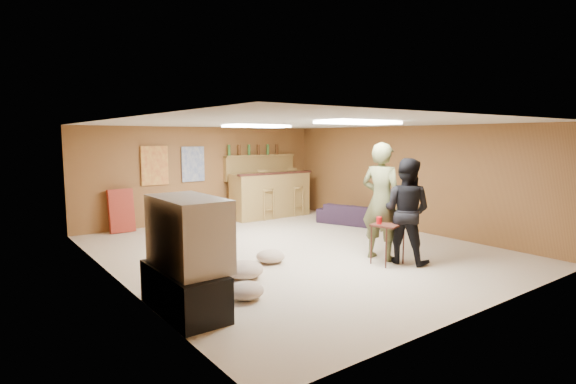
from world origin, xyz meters
TOP-DOWN VIEW (x-y plane):
  - ground at (0.00, 0.00)m, footprint 7.00×7.00m
  - ceiling at (0.00, 0.00)m, footprint 6.00×7.00m
  - wall_back at (0.00, 3.50)m, footprint 6.00×0.02m
  - wall_front at (0.00, -3.50)m, footprint 6.00×0.02m
  - wall_left at (-3.00, 0.00)m, footprint 0.02×7.00m
  - wall_right at (3.00, 0.00)m, footprint 0.02×7.00m
  - tv_stand at (-2.72, -1.50)m, footprint 0.55×1.30m
  - dvd_box at (-2.50, -1.50)m, footprint 0.35×0.50m
  - tv_body at (-2.65, -1.50)m, footprint 0.60×1.10m
  - tv_screen at (-2.34, -1.50)m, footprint 0.02×0.95m
  - bar_counter at (1.50, 2.95)m, footprint 2.00×0.60m
  - bar_lip at (1.50, 2.70)m, footprint 2.10×0.12m
  - bar_shelf at (1.50, 3.40)m, footprint 2.00×0.18m
  - bar_backing at (1.50, 3.42)m, footprint 2.00×0.14m
  - poster_left at (-1.20, 3.46)m, footprint 0.60×0.03m
  - poster_right at (-0.30, 3.46)m, footprint 0.55×0.03m
  - folding_chair_stack at (-2.00, 3.30)m, footprint 0.50×0.26m
  - ceiling_panel_front at (0.00, -1.50)m, footprint 1.20×0.60m
  - ceiling_panel_back at (0.00, 1.20)m, footprint 1.20×0.60m
  - person_olive at (0.75, -1.30)m, footprint 0.60×0.77m
  - person_black at (0.90, -1.67)m, footprint 0.88×0.97m
  - sofa at (2.48, 1.08)m, footprint 1.14×1.67m
  - tray_table at (0.61, -1.56)m, footprint 0.58×0.52m
  - cup_red_near at (0.46, -1.52)m, footprint 0.11×0.11m
  - cup_red_far at (0.72, -1.63)m, footprint 0.08×0.08m
  - cup_blue at (0.75, -1.47)m, footprint 0.08×0.08m
  - bar_stool_left at (1.23, 2.74)m, footprint 0.44×0.44m
  - bar_stool_right at (2.14, 2.75)m, footprint 0.51×0.51m
  - cushion_near_tv at (-1.54, -0.85)m, footprint 0.57×0.57m
  - cushion_mid at (-0.81, -0.43)m, footprint 0.47×0.47m
  - cushion_far at (-1.95, -1.56)m, footprint 0.47×0.47m
  - bottle_row at (1.30, 3.38)m, footprint 1.48×0.08m

SIDE VIEW (x-z plane):
  - ground at x=0.00m, z-range 0.00..0.00m
  - cushion_mid at x=-0.81m, z-range 0.00..0.20m
  - cushion_far at x=-1.95m, z-range 0.00..0.20m
  - cushion_near_tv at x=-1.54m, z-range 0.00..0.24m
  - dvd_box at x=-2.50m, z-range 0.11..0.19m
  - sofa at x=2.48m, z-range 0.00..0.45m
  - tv_stand at x=-2.72m, z-range 0.00..0.50m
  - tray_table at x=0.61m, z-range 0.00..0.64m
  - folding_chair_stack at x=-2.00m, z-range -0.01..0.91m
  - bar_stool_left at x=1.23m, z-range 0.00..1.09m
  - bar_counter at x=1.50m, z-range 0.00..1.10m
  - bar_stool_right at x=2.14m, z-range 0.00..1.27m
  - cup_blue at x=0.75m, z-range 0.64..0.74m
  - cup_red_far at x=0.72m, z-range 0.64..0.75m
  - cup_red_near at x=0.46m, z-range 0.64..0.75m
  - person_black at x=0.90m, z-range 0.00..1.64m
  - tv_body at x=-2.65m, z-range 0.50..1.30m
  - tv_screen at x=-2.34m, z-range 0.57..1.23m
  - person_olive at x=0.75m, z-range 0.00..1.88m
  - wall_back at x=0.00m, z-range 0.00..2.20m
  - wall_front at x=0.00m, z-range 0.00..2.20m
  - wall_left at x=-3.00m, z-range 0.00..2.20m
  - wall_right at x=3.00m, z-range 0.00..2.20m
  - bar_lip at x=1.50m, z-range 1.08..1.12m
  - bar_backing at x=1.50m, z-range 0.90..1.50m
  - poster_left at x=-1.20m, z-range 0.93..1.78m
  - poster_right at x=-0.30m, z-range 0.95..1.75m
  - bar_shelf at x=1.50m, z-range 1.48..1.52m
  - bottle_row at x=1.30m, z-range 1.52..1.78m
  - ceiling_panel_front at x=0.00m, z-range 2.15..2.19m
  - ceiling_panel_back at x=0.00m, z-range 2.15..2.19m
  - ceiling at x=0.00m, z-range 2.19..2.21m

